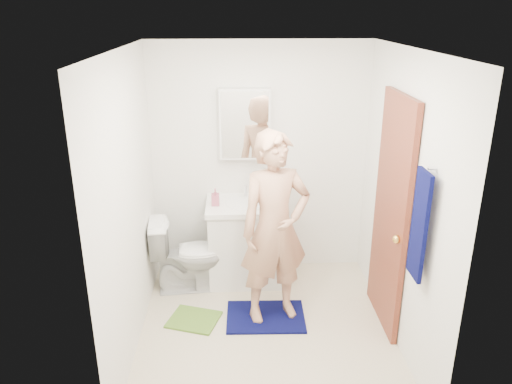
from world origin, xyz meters
TOP-DOWN VIEW (x-y plane):
  - floor at (0.00, 0.00)m, footprint 2.20×2.40m
  - ceiling at (0.00, 0.00)m, footprint 2.20×2.40m
  - wall_back at (0.00, 1.21)m, footprint 2.20×0.02m
  - wall_front at (0.00, -1.21)m, footprint 2.20×0.02m
  - wall_left at (-1.11, 0.00)m, footprint 0.02×2.40m
  - wall_right at (1.11, 0.00)m, footprint 0.02×2.40m
  - vanity_cabinet at (-0.15, 0.91)m, footprint 0.75×0.55m
  - countertop at (-0.15, 0.91)m, footprint 0.79×0.59m
  - sink_basin at (-0.15, 0.91)m, footprint 0.40×0.40m
  - faucet at (-0.15, 1.09)m, footprint 0.03×0.03m
  - medicine_cabinet at (-0.15, 1.14)m, footprint 0.50×0.12m
  - mirror_panel at (-0.15, 1.08)m, footprint 0.46×0.01m
  - door at (1.07, 0.15)m, footprint 0.05×0.80m
  - door_knob at (1.03, -0.17)m, footprint 0.07×0.07m
  - towel at (1.03, -0.57)m, footprint 0.03×0.24m
  - towel_hook at (1.07, -0.57)m, footprint 0.06×0.02m
  - toilet at (-0.72, 0.75)m, footprint 0.77×0.49m
  - bath_mat at (0.01, 0.19)m, footprint 0.72×0.53m
  - green_rug at (-0.65, 0.17)m, footprint 0.52×0.48m
  - soap_dispenser at (-0.45, 0.87)m, footprint 0.08×0.08m
  - toothbrush_cup at (0.09, 1.02)m, footprint 0.15×0.15m
  - man at (0.08, 0.21)m, footprint 0.72×0.58m

SIDE VIEW (x-z plane):
  - floor at x=0.00m, z-range -0.02..0.00m
  - green_rug at x=-0.65m, z-range 0.00..0.02m
  - bath_mat at x=0.01m, z-range 0.00..0.02m
  - toilet at x=-0.72m, z-range 0.00..0.75m
  - vanity_cabinet at x=-0.15m, z-range 0.00..0.80m
  - countertop at x=-0.15m, z-range 0.80..0.85m
  - sink_basin at x=-0.15m, z-range 0.83..0.86m
  - man at x=0.08m, z-range 0.02..1.75m
  - toothbrush_cup at x=0.09m, z-range 0.85..0.94m
  - faucet at x=-0.15m, z-range 0.85..0.97m
  - soap_dispenser at x=-0.45m, z-range 0.85..1.02m
  - door_knob at x=1.03m, z-range 0.91..0.98m
  - door at x=1.07m, z-range 0.00..2.05m
  - wall_back at x=0.00m, z-range 0.00..2.40m
  - wall_front at x=0.00m, z-range 0.00..2.40m
  - wall_left at x=-1.11m, z-range 0.00..2.40m
  - wall_right at x=1.11m, z-range 0.00..2.40m
  - towel at x=1.03m, z-range 0.85..1.65m
  - medicine_cabinet at x=-0.15m, z-range 1.25..1.95m
  - mirror_panel at x=-0.15m, z-range 1.27..1.93m
  - towel_hook at x=1.07m, z-range 1.66..1.68m
  - ceiling at x=0.00m, z-range 2.40..2.42m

